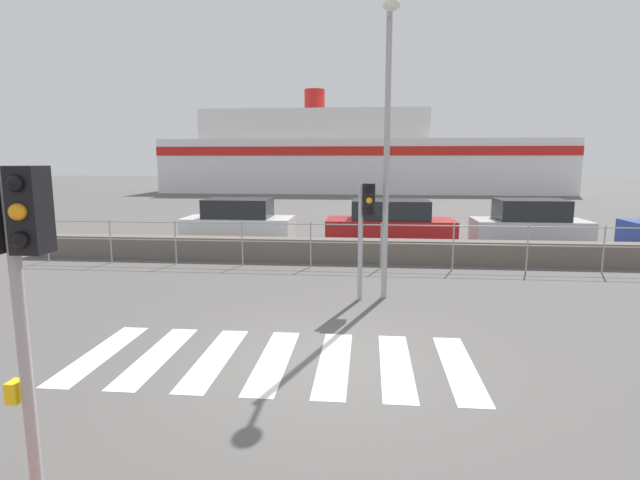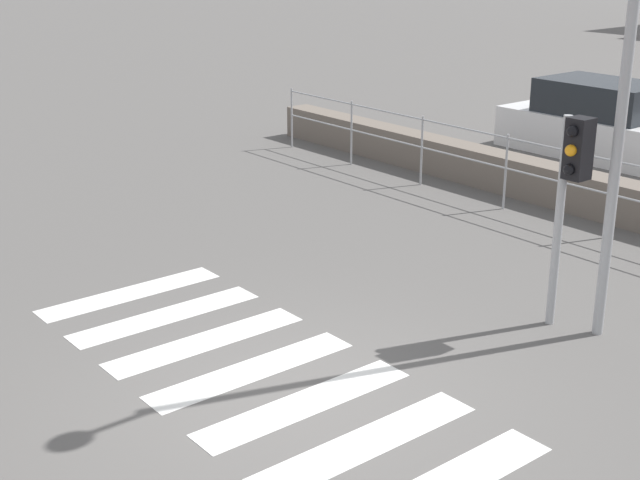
% 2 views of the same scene
% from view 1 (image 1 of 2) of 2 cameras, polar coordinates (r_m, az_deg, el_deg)
% --- Properties ---
extents(ground_plane, '(160.00, 160.00, 0.00)m').
position_cam_1_polar(ground_plane, '(7.55, 0.60, -13.82)').
color(ground_plane, '#565451').
extents(crosswalk, '(5.85, 2.40, 0.01)m').
position_cam_1_polar(crosswalk, '(7.65, -5.32, -13.52)').
color(crosswalk, silver).
rests_on(crosswalk, ground_plane).
extents(seawall, '(19.28, 0.55, 0.66)m').
position_cam_1_polar(seawall, '(14.59, 3.09, -1.17)').
color(seawall, '#6B6056').
rests_on(seawall, ground_plane).
extents(harbor_fence, '(17.39, 0.04, 1.26)m').
position_cam_1_polar(harbor_fence, '(13.64, 2.95, 0.22)').
color(harbor_fence, '#9EA0A3').
rests_on(harbor_fence, ground_plane).
extents(traffic_light_near, '(0.58, 0.41, 2.90)m').
position_cam_1_polar(traffic_light_near, '(4.62, -31.66, -0.67)').
color(traffic_light_near, '#9EA0A3').
rests_on(traffic_light_near, ground_plane).
extents(traffic_light_far, '(0.34, 0.32, 2.47)m').
position_cam_1_polar(traffic_light_far, '(10.37, 5.28, 2.86)').
color(traffic_light_far, '#9EA0A3').
rests_on(traffic_light_far, ground_plane).
extents(streetlamp, '(0.32, 1.18, 5.90)m').
position_cam_1_polar(streetlamp, '(10.33, 7.75, 13.13)').
color(streetlamp, '#9EA0A3').
rests_on(streetlamp, ground_plane).
extents(ferry_boat, '(35.37, 6.21, 9.04)m').
position_cam_1_polar(ferry_boat, '(45.29, 3.72, 9.35)').
color(ferry_boat, white).
rests_on(ferry_boat, ground_plane).
extents(parked_car_white, '(3.97, 1.80, 1.52)m').
position_cam_1_polar(parked_car_white, '(18.69, -9.28, 2.00)').
color(parked_car_white, silver).
rests_on(parked_car_white, ground_plane).
extents(parked_car_red, '(4.54, 1.86, 1.52)m').
position_cam_1_polar(parked_car_red, '(18.10, 8.02, 1.80)').
color(parked_car_red, '#B21919').
rests_on(parked_car_red, ground_plane).
extents(parked_car_silver, '(3.83, 1.80, 1.58)m').
position_cam_1_polar(parked_car_silver, '(18.94, 22.83, 1.57)').
color(parked_car_silver, '#BCBCC1').
rests_on(parked_car_silver, ground_plane).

